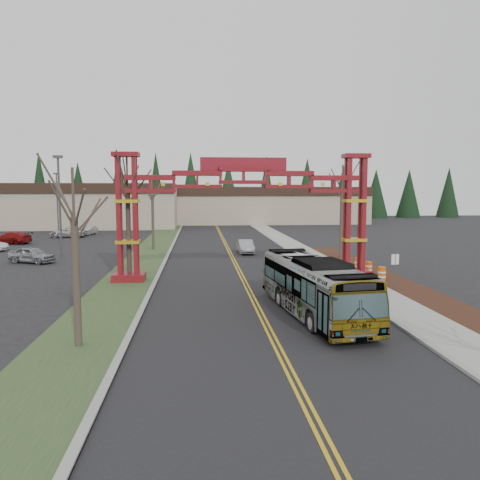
{
  "coord_description": "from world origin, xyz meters",
  "views": [
    {
      "loc": [
        -3.11,
        -14.59,
        6.31
      ],
      "look_at": [
        -0.67,
        13.16,
        3.36
      ],
      "focal_mm": 35.0,
      "sensor_mm": 36.0,
      "label": 1
    }
  ],
  "objects": [
    {
      "name": "bare_tree_median_mid",
      "position": [
        -8.0,
        18.34,
        6.48
      ],
      "size": [
        3.3,
        3.3,
        8.71
      ],
      "color": "#382D26",
      "rests_on": "ground"
    },
    {
      "name": "grass_median",
      "position": [
        -8.0,
        25.0,
        0.04
      ],
      "size": [
        4.0,
        110.0,
        0.08
      ],
      "primitive_type": "cube",
      "color": "#2D4422",
      "rests_on": "ground"
    },
    {
      "name": "transit_bus",
      "position": [
        2.63,
        8.23,
        1.48
      ],
      "size": [
        3.78,
        10.86,
        2.96
      ],
      "primitive_type": "imported",
      "rotation": [
        0.0,
        0.0,
        0.12
      ],
      "color": "#9A9EA1",
      "rests_on": "ground"
    },
    {
      "name": "curb_right",
      "position": [
        6.15,
        25.0,
        0.07
      ],
      "size": [
        0.3,
        110.0,
        0.15
      ],
      "primitive_type": "cube",
      "color": "gray",
      "rests_on": "ground"
    },
    {
      "name": "curb_left",
      "position": [
        -6.15,
        25.0,
        0.07
      ],
      "size": [
        0.3,
        110.0,
        0.15
      ],
      "primitive_type": "cube",
      "color": "gray",
      "rests_on": "ground"
    },
    {
      "name": "parked_car_near_a",
      "position": [
        -17.74,
        27.41,
        0.71
      ],
      "size": [
        4.51,
        3.27,
        1.43
      ],
      "primitive_type": "imported",
      "rotation": [
        0.0,
        0.0,
        1.14
      ],
      "color": "gray",
      "rests_on": "ground"
    },
    {
      "name": "barrel_mid",
      "position": [
        9.7,
        19.46,
        0.48
      ],
      "size": [
        0.52,
        0.52,
        0.95
      ],
      "color": "#DD560C",
      "rests_on": "ground"
    },
    {
      "name": "lane_line_right",
      "position": [
        0.12,
        25.0,
        0.03
      ],
      "size": [
        0.12,
        100.0,
        0.01
      ],
      "primitive_type": "cube",
      "color": "gold",
      "rests_on": "road"
    },
    {
      "name": "landscape_strip",
      "position": [
        10.2,
        10.0,
        0.06
      ],
      "size": [
        2.6,
        50.0,
        0.12
      ],
      "primitive_type": "cube",
      "color": "black",
      "rests_on": "ground"
    },
    {
      "name": "retail_building_east",
      "position": [
        10.0,
        79.95,
        3.51
      ],
      "size": [
        38.0,
        20.3,
        7.0
      ],
      "color": "tan",
      "rests_on": "ground"
    },
    {
      "name": "light_pole_far",
      "position": [
        -24.27,
        57.85,
        5.19
      ],
      "size": [
        0.78,
        0.39,
        8.97
      ],
      "color": "#3F3F44",
      "rests_on": "ground"
    },
    {
      "name": "barrel_south",
      "position": [
        9.52,
        16.45,
        0.52
      ],
      "size": [
        0.56,
        0.56,
        1.05
      ],
      "color": "#DD560C",
      "rests_on": "ground"
    },
    {
      "name": "parked_car_far_b",
      "position": [
        -20.85,
        50.33,
        0.67
      ],
      "size": [
        5.06,
        2.74,
        1.35
      ],
      "primitive_type": "imported",
      "rotation": [
        0.0,
        0.0,
        4.6
      ],
      "color": "silver",
      "rests_on": "ground"
    },
    {
      "name": "bare_tree_median_near",
      "position": [
        -8.0,
        4.25,
        5.24
      ],
      "size": [
        2.93,
        2.93,
        7.22
      ],
      "color": "#382D26",
      "rests_on": "ground"
    },
    {
      "name": "lane_line_left",
      "position": [
        -0.12,
        25.0,
        0.03
      ],
      "size": [
        0.12,
        100.0,
        0.01
      ],
      "primitive_type": "cube",
      "color": "gold",
      "rests_on": "road"
    },
    {
      "name": "gateway_arch",
      "position": [
        0.0,
        18.0,
        5.98
      ],
      "size": [
        18.2,
        1.6,
        8.9
      ],
      "color": "#630E0D",
      "rests_on": "ground"
    },
    {
      "name": "parked_car_mid_a",
      "position": [
        -25.46,
        42.94,
        0.71
      ],
      "size": [
        5.28,
        3.42,
        1.42
      ],
      "primitive_type": "imported",
      "rotation": [
        0.0,
        0.0,
        4.4
      ],
      "color": "maroon",
      "rests_on": "ground"
    },
    {
      "name": "bare_tree_median_far",
      "position": [
        -8.0,
        35.63,
        5.83
      ],
      "size": [
        2.94,
        2.94,
        7.81
      ],
      "color": "#382D26",
      "rests_on": "ground"
    },
    {
      "name": "road",
      "position": [
        0.0,
        25.0,
        0.01
      ],
      "size": [
        12.0,
        110.0,
        0.02
      ],
      "primitive_type": "cube",
      "color": "black",
      "rests_on": "ground"
    },
    {
      "name": "street_sign",
      "position": [
        9.1,
        13.36,
        1.69
      ],
      "size": [
        0.53,
        0.16,
        2.36
      ],
      "color": "#3F3F44",
      "rests_on": "ground"
    },
    {
      "name": "barrel_north",
      "position": [
        9.4,
        20.95,
        0.52
      ],
      "size": [
        0.56,
        0.56,
        1.04
      ],
      "color": "#DD560C",
      "rests_on": "ground"
    },
    {
      "name": "bare_tree_right_far",
      "position": [
        10.0,
        27.46,
        6.36
      ],
      "size": [
        3.42,
        3.42,
        8.66
      ],
      "color": "#382D26",
      "rests_on": "ground"
    },
    {
      "name": "silver_sedan",
      "position": [
        1.57,
        32.14,
        0.67
      ],
      "size": [
        1.51,
        4.11,
        1.34
      ],
      "primitive_type": "imported",
      "rotation": [
        0.0,
        0.0,
        0.02
      ],
      "color": "#A5A8AD",
      "rests_on": "ground"
    },
    {
      "name": "ground",
      "position": [
        0.0,
        0.0,
        0.0
      ],
      "size": [
        200.0,
        200.0,
        0.0
      ],
      "primitive_type": "plane",
      "color": "black",
      "rests_on": "ground"
    },
    {
      "name": "light_pole_near",
      "position": [
        -16.32,
        31.36,
        5.57
      ],
      "size": [
        0.83,
        0.42,
        9.63
      ],
      "color": "#3F3F44",
      "rests_on": "ground"
    },
    {
      "name": "parked_car_far_a",
      "position": [
        -18.94,
        53.95,
        0.62
      ],
      "size": [
        2.12,
        3.94,
        1.23
      ],
      "primitive_type": "imported",
      "rotation": [
        0.0,
        0.0,
        -0.23
      ],
      "color": "#A5A8AD",
      "rests_on": "ground"
    },
    {
      "name": "retail_building_west",
      "position": [
        -30.0,
        71.96,
        3.76
      ],
      "size": [
        46.0,
        22.3,
        7.5
      ],
      "color": "tan",
      "rests_on": "ground"
    },
    {
      "name": "sidewalk_right",
      "position": [
        7.6,
        25.0,
        0.08
      ],
      "size": [
        2.6,
        110.0,
        0.14
      ],
      "primitive_type": "cube",
      "color": "gray",
      "rests_on": "ground"
    },
    {
      "name": "conifer_treeline",
      "position": [
        0.25,
        92.0,
        6.49
      ],
      "size": [
        116.1,
        5.6,
        13.0
      ],
      "color": "black",
      "rests_on": "ground"
    }
  ]
}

